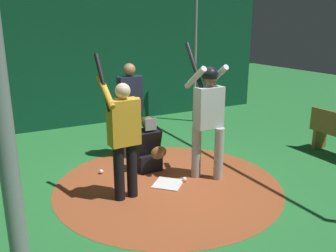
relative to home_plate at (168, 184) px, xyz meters
The scene contains 12 objects.
ground_plane 0.01m from the home_plate, ahead, with size 25.79×25.79×0.00m, color #287A38.
dirt_circle 0.01m from the home_plate, ahead, with size 3.51×3.51×0.01m, color #9E4C28.
home_plate is the anchor object (origin of this frame).
batter 1.28m from the home_plate, 85.12° to the left, with size 0.68×0.49×2.14m.
catcher 0.76m from the home_plate, behind, with size 0.58×0.40×0.95m.
umpire 1.71m from the home_plate, behind, with size 0.22×0.49×1.74m.
visitor 1.21m from the home_plate, 82.80° to the right, with size 0.55×0.51×2.04m.
back_wall 4.42m from the home_plate, behind, with size 0.22×9.79×3.52m.
cage_frame 2.27m from the home_plate, ahead, with size 6.13×4.82×3.26m.
baseball_0 0.97m from the home_plate, behind, with size 0.07×0.07×0.07m, color white.
baseball_1 0.28m from the home_plate, 81.18° to the left, with size 0.07×0.07×0.07m, color white.
baseball_2 1.19m from the home_plate, 138.27° to the right, with size 0.07×0.07×0.07m, color white.
Camera 1 is at (4.57, -2.45, 2.44)m, focal length 38.69 mm.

